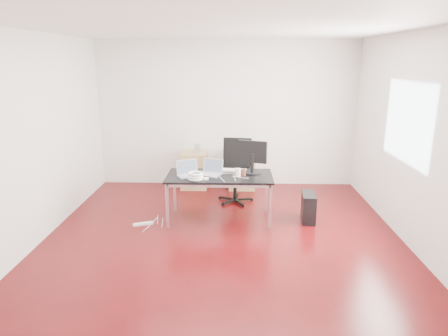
{
  "coord_description": "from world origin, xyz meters",
  "views": [
    {
      "loc": [
        0.16,
        -5.24,
        2.42
      ],
      "look_at": [
        0.0,
        0.55,
        0.85
      ],
      "focal_mm": 32.0,
      "sensor_mm": 36.0,
      "label": 1
    }
  ],
  "objects_px": {
    "filing_cabinet_left": "(194,170)",
    "filing_cabinet_right": "(242,170)",
    "desk": "(220,179)",
    "pc_tower": "(308,207)",
    "office_chair": "(236,167)"
  },
  "relations": [
    {
      "from": "desk",
      "to": "filing_cabinet_right",
      "type": "bearing_deg",
      "value": 77.45
    },
    {
      "from": "filing_cabinet_left",
      "to": "filing_cabinet_right",
      "type": "bearing_deg",
      "value": 0.0
    },
    {
      "from": "desk",
      "to": "filing_cabinet_left",
      "type": "distance_m",
      "value": 1.78
    },
    {
      "from": "office_chair",
      "to": "filing_cabinet_right",
      "type": "xyz_separation_m",
      "value": [
        0.12,
        0.74,
        -0.26
      ]
    },
    {
      "from": "pc_tower",
      "to": "filing_cabinet_left",
      "type": "bearing_deg",
      "value": 144.97
    },
    {
      "from": "office_chair",
      "to": "pc_tower",
      "type": "xyz_separation_m",
      "value": [
        1.13,
        -0.91,
        -0.39
      ]
    },
    {
      "from": "office_chair",
      "to": "filing_cabinet_right",
      "type": "bearing_deg",
      "value": 88.9
    },
    {
      "from": "office_chair",
      "to": "pc_tower",
      "type": "relative_size",
      "value": 2.4
    },
    {
      "from": "filing_cabinet_left",
      "to": "filing_cabinet_right",
      "type": "height_order",
      "value": "same"
    },
    {
      "from": "filing_cabinet_left",
      "to": "pc_tower",
      "type": "relative_size",
      "value": 1.56
    },
    {
      "from": "filing_cabinet_right",
      "to": "desk",
      "type": "bearing_deg",
      "value": -102.55
    },
    {
      "from": "filing_cabinet_left",
      "to": "pc_tower",
      "type": "distance_m",
      "value": 2.54
    },
    {
      "from": "desk",
      "to": "filing_cabinet_left",
      "type": "xyz_separation_m",
      "value": [
        -0.56,
        1.66,
        -0.33
      ]
    },
    {
      "from": "filing_cabinet_left",
      "to": "filing_cabinet_right",
      "type": "xyz_separation_m",
      "value": [
        0.93,
        0.0,
        0.0
      ]
    },
    {
      "from": "desk",
      "to": "filing_cabinet_left",
      "type": "relative_size",
      "value": 2.29
    }
  ]
}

